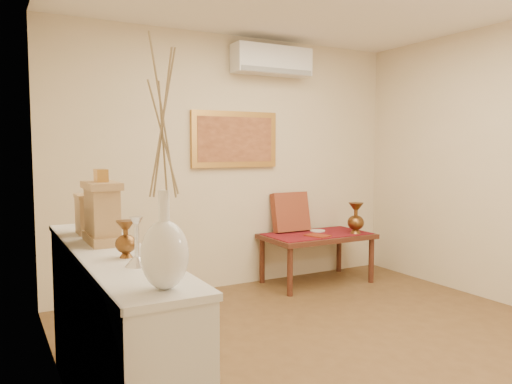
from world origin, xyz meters
TOP-DOWN VIEW (x-y plane):
  - floor at (0.00, 0.00)m, footprint 4.50×4.50m
  - wall_back at (0.00, 2.25)m, footprint 4.00×0.02m
  - wall_left at (-2.00, 0.00)m, footprint 0.02×4.50m
  - white_vase at (-1.81, -0.86)m, footprint 0.18×0.18m
  - candlestick at (-1.80, -0.45)m, footprint 0.11×0.11m
  - brass_urn_small at (-1.80, -0.24)m, footprint 0.10×0.10m
  - table_cloth at (0.85, 1.88)m, footprint 1.14×0.59m
  - brass_urn_tall at (1.24, 1.68)m, footprint 0.19×0.19m
  - plate at (0.94, 2.00)m, footprint 0.17×0.17m
  - menu at (0.76, 1.74)m, footprint 0.25×0.29m
  - cushion at (0.66, 2.14)m, footprint 0.44×0.19m
  - display_ledge at (-1.82, 0.00)m, footprint 0.37×2.02m
  - mantel_clock at (-1.82, 0.19)m, footprint 0.17×0.36m
  - wooden_chest at (-1.82, 0.54)m, footprint 0.16×0.21m
  - low_table at (0.85, 1.88)m, footprint 1.20×0.70m
  - painting at (0.00, 2.22)m, footprint 1.00×0.06m
  - ac_unit at (0.40, 2.12)m, footprint 0.90×0.25m

SIDE VIEW (x-z plane):
  - floor at x=0.00m, z-range 0.00..0.00m
  - low_table at x=0.85m, z-range 0.21..0.76m
  - display_ledge at x=-1.82m, z-range 0.00..0.98m
  - table_cloth at x=0.85m, z-range 0.55..0.56m
  - plate at x=0.94m, z-range 0.56..0.57m
  - menu at x=0.76m, z-range 0.56..0.57m
  - brass_urn_tall at x=1.24m, z-range 0.56..0.98m
  - cushion at x=0.66m, z-range 0.55..1.01m
  - candlestick at x=-1.80m, z-range 0.98..1.20m
  - brass_urn_small at x=-1.80m, z-range 0.98..1.21m
  - wooden_chest at x=-1.82m, z-range 0.98..1.22m
  - mantel_clock at x=-1.82m, z-range 0.95..1.36m
  - wall_back at x=0.00m, z-range 0.00..2.70m
  - wall_left at x=-2.00m, z-range 0.00..2.70m
  - white_vase at x=-1.81m, z-range 0.98..1.92m
  - painting at x=0.00m, z-range 1.30..1.90m
  - ac_unit at x=0.40m, z-range 2.30..2.60m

